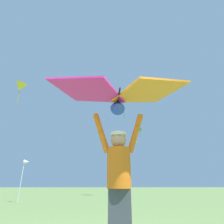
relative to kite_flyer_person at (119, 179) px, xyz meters
The scene contains 7 objects.
kite_flyer_person is the anchor object (origin of this frame).
held_stunt_kite 1.29m from the kite_flyer_person, 90.89° to the right, with size 2.25×1.19×0.44m.
distant_kite_yellow_overhead_distant 12.71m from the kite_flyer_person, 78.83° to the left, with size 0.71×0.74×0.32m.
distant_kite_yellow_far_center 20.26m from the kite_flyer_person, 121.04° to the left, with size 1.64×1.52×2.61m.
distant_kite_green_high_right 30.76m from the kite_flyer_person, 77.13° to the left, with size 0.95×1.07×1.73m.
distant_kite_green_low_left 14.12m from the kite_flyer_person, 82.34° to the left, with size 1.24×1.20×2.24m.
marker_flag 9.28m from the kite_flyer_person, 118.75° to the left, with size 0.30×0.24×2.16m.
Camera 1 is at (0.14, -2.66, 0.87)m, focal length 29.52 mm.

